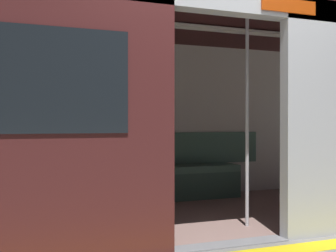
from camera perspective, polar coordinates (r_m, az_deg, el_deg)
ground_plane at (r=3.73m, az=8.41°, el=-15.74°), size 60.00×60.00×0.00m
train_car at (r=4.62m, az=0.53°, el=6.20°), size 6.40×2.61×2.28m
bench_seat at (r=5.56m, az=-2.25°, el=-6.73°), size 2.51×0.44×0.46m
person_seated at (r=5.39m, az=-5.07°, el=-3.46°), size 0.55×0.71×1.18m
handbag at (r=5.62m, az=-0.90°, el=-4.69°), size 0.26×0.15×0.17m
book at (r=5.45m, az=-9.37°, el=-5.60°), size 0.18×0.24×0.03m
grab_pole_door at (r=3.82m, az=-1.33°, el=0.92°), size 0.04×0.04×2.14m
grab_pole_far at (r=4.26m, az=10.75°, el=0.86°), size 0.04×0.04×2.14m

